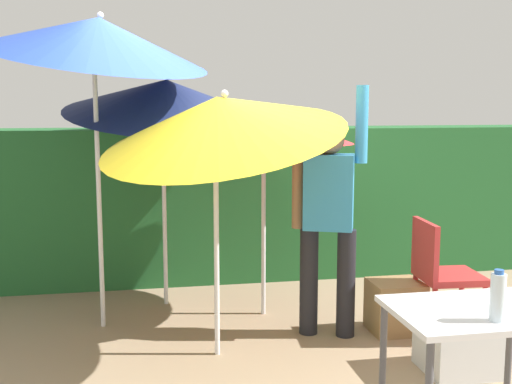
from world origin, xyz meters
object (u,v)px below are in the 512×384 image
at_px(cooler_box, 459,340).
at_px(umbrella_navy, 97,38).
at_px(umbrella_rainbow, 220,118).
at_px(umbrella_yellow, 165,97).
at_px(person_vendor, 329,214).
at_px(bottle_water, 498,297).
at_px(umbrella_orange, 264,125).
at_px(crate_cardboard, 395,306).
at_px(chair_plastic, 441,271).
at_px(folding_table, 475,328).

bearing_deg(cooler_box, umbrella_navy, 150.43).
bearing_deg(umbrella_rainbow, umbrella_yellow, 103.82).
bearing_deg(umbrella_yellow, person_vendor, -40.65).
bearing_deg(bottle_water, umbrella_orange, 103.24).
height_order(umbrella_rainbow, umbrella_navy, umbrella_navy).
bearing_deg(person_vendor, bottle_water, -84.02).
relative_size(umbrella_orange, umbrella_yellow, 0.82).
height_order(umbrella_yellow, crate_cardboard, umbrella_yellow).
bearing_deg(chair_plastic, person_vendor, 166.70).
height_order(cooler_box, bottle_water, bottle_water).
bearing_deg(bottle_water, umbrella_yellow, 114.82).
bearing_deg(folding_table, umbrella_yellow, 116.14).
distance_m(umbrella_rainbow, umbrella_navy, 1.27).
height_order(umbrella_rainbow, chair_plastic, umbrella_rainbow).
xyz_separation_m(person_vendor, cooler_box, (0.65, -0.80, -0.72)).
bearing_deg(folding_table, bottle_water, -89.35).
height_order(person_vendor, crate_cardboard, person_vendor).
height_order(crate_cardboard, folding_table, folding_table).
height_order(umbrella_yellow, umbrella_navy, umbrella_navy).
xyz_separation_m(umbrella_orange, folding_table, (0.58, -2.32, -0.90)).
xyz_separation_m(umbrella_orange, umbrella_navy, (-1.28, -0.04, 0.66)).
height_order(umbrella_orange, crate_cardboard, umbrella_orange).
xyz_separation_m(cooler_box, bottle_water, (-0.45, -1.13, 0.67)).
bearing_deg(crate_cardboard, folding_table, -101.13).
bearing_deg(person_vendor, cooler_box, -50.69).
height_order(umbrella_orange, umbrella_navy, umbrella_navy).
bearing_deg(umbrella_navy, umbrella_orange, 1.94).
bearing_deg(cooler_box, folding_table, -115.29).
distance_m(umbrella_yellow, bottle_water, 3.34).
bearing_deg(umbrella_navy, folding_table, -50.68).
relative_size(umbrella_navy, bottle_water, 10.99).
height_order(folding_table, bottle_water, bottle_water).
relative_size(person_vendor, cooler_box, 4.08).
relative_size(chair_plastic, bottle_water, 3.71).
distance_m(umbrella_orange, umbrella_yellow, 0.90).
distance_m(person_vendor, cooler_box, 1.26).
xyz_separation_m(cooler_box, crate_cardboard, (-0.11, 0.77, -0.02)).
relative_size(chair_plastic, crate_cardboard, 2.25).
relative_size(person_vendor, bottle_water, 7.83).
height_order(umbrella_navy, crate_cardboard, umbrella_navy).
relative_size(chair_plastic, folding_table, 1.11).
distance_m(cooler_box, bottle_water, 1.39).
height_order(umbrella_yellow, bottle_water, umbrella_yellow).
height_order(umbrella_navy, folding_table, umbrella_navy).
height_order(umbrella_rainbow, folding_table, umbrella_rainbow).
bearing_deg(cooler_box, bottle_water, -111.75).
distance_m(person_vendor, folding_table, 1.79).
xyz_separation_m(umbrella_orange, bottle_water, (0.59, -2.49, -0.69)).
xyz_separation_m(umbrella_navy, cooler_box, (2.32, -1.31, -2.02)).
xyz_separation_m(folding_table, bottle_water, (0.00, -0.17, 0.21)).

